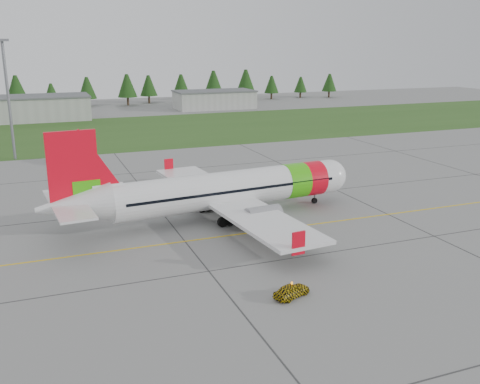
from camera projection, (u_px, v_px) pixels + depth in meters
name	position (u px, v px, depth m)	size (l,w,h in m)	color
ground	(353.00, 249.00, 52.92)	(320.00, 320.00, 0.00)	gray
aircraft	(224.00, 190.00, 61.69)	(37.58, 34.79, 11.39)	white
follow_me_car	(292.00, 278.00, 42.44)	(1.32, 1.12, 3.28)	gold
service_van	(53.00, 149.00, 90.74)	(1.67, 1.58, 4.79)	white
grass_strip	(163.00, 129.00, 126.61)	(320.00, 50.00, 0.03)	#30561E
taxi_guideline	(314.00, 224.00, 60.11)	(120.00, 0.25, 0.02)	gold
hangar_west	(26.00, 109.00, 140.55)	(32.00, 14.00, 6.00)	#A8A8A3
hangar_east	(214.00, 100.00, 166.95)	(24.00, 12.00, 5.20)	#A8A8A3
floodlight_mast	(9.00, 102.00, 91.25)	(0.50, 0.50, 20.00)	slate
treeline	(123.00, 90.00, 175.59)	(160.00, 8.00, 10.00)	#1C3F14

